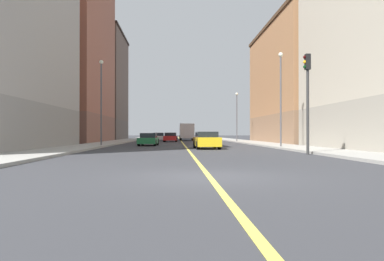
{
  "coord_description": "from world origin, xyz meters",
  "views": [
    {
      "loc": [
        -0.96,
        -10.75,
        1.23
      ],
      "look_at": [
        0.67,
        25.68,
        1.48
      ],
      "focal_mm": 35.76,
      "sensor_mm": 36.0,
      "label": 1
    }
  ],
  "objects_px": {
    "car_red": "(171,137)",
    "car_green": "(149,139)",
    "car_silver": "(159,137)",
    "car_yellow": "(207,140)",
    "traffic_light_left_near": "(307,89)",
    "building_right_distant": "(91,86)",
    "street_lamp_left_far": "(237,111)",
    "box_truck": "(187,132)",
    "street_lamp_right_near": "(101,94)",
    "street_lamp_left_near": "(281,90)",
    "building_right_midblock": "(60,56)",
    "building_left_mid": "(312,84)"
  },
  "relations": [
    {
      "from": "box_truck",
      "to": "car_red",
      "type": "bearing_deg",
      "value": -106.03
    },
    {
      "from": "building_left_mid",
      "to": "car_red",
      "type": "distance_m",
      "value": 20.56
    },
    {
      "from": "traffic_light_left_near",
      "to": "box_truck",
      "type": "xyz_separation_m",
      "value": [
        -5.64,
        42.17,
        -2.26
      ]
    },
    {
      "from": "car_red",
      "to": "building_right_distant",
      "type": "bearing_deg",
      "value": 133.49
    },
    {
      "from": "street_lamp_right_near",
      "to": "car_silver",
      "type": "bearing_deg",
      "value": 81.41
    },
    {
      "from": "street_lamp_right_near",
      "to": "building_right_distant",
      "type": "bearing_deg",
      "value": 103.65
    },
    {
      "from": "car_yellow",
      "to": "car_green",
      "type": "relative_size",
      "value": 0.86
    },
    {
      "from": "car_red",
      "to": "car_green",
      "type": "height_order",
      "value": "car_red"
    },
    {
      "from": "traffic_light_left_near",
      "to": "car_silver",
      "type": "height_order",
      "value": "traffic_light_left_near"
    },
    {
      "from": "car_yellow",
      "to": "building_right_distant",
      "type": "bearing_deg",
      "value": 113.7
    },
    {
      "from": "street_lamp_right_near",
      "to": "box_truck",
      "type": "bearing_deg",
      "value": 73.26
    },
    {
      "from": "building_right_distant",
      "to": "street_lamp_left_far",
      "type": "distance_m",
      "value": 29.97
    },
    {
      "from": "building_right_midblock",
      "to": "traffic_light_left_near",
      "type": "height_order",
      "value": "building_right_midblock"
    },
    {
      "from": "street_lamp_left_near",
      "to": "building_right_midblock",
      "type": "bearing_deg",
      "value": 139.45
    },
    {
      "from": "car_silver",
      "to": "traffic_light_left_near",
      "type": "bearing_deg",
      "value": -75.68
    },
    {
      "from": "street_lamp_left_near",
      "to": "street_lamp_right_near",
      "type": "relative_size",
      "value": 0.99
    },
    {
      "from": "building_right_distant",
      "to": "car_yellow",
      "type": "xyz_separation_m",
      "value": [
        17.72,
        -40.36,
        -9.06
      ]
    },
    {
      "from": "building_left_mid",
      "to": "car_silver",
      "type": "bearing_deg",
      "value": 143.26
    },
    {
      "from": "building_left_mid",
      "to": "box_truck",
      "type": "relative_size",
      "value": 3.14
    },
    {
      "from": "building_left_mid",
      "to": "box_truck",
      "type": "xyz_separation_m",
      "value": [
        -15.2,
        16.8,
        -5.88
      ]
    },
    {
      "from": "car_yellow",
      "to": "box_truck",
      "type": "height_order",
      "value": "box_truck"
    },
    {
      "from": "box_truck",
      "to": "car_green",
      "type": "bearing_deg",
      "value": -100.03
    },
    {
      "from": "car_yellow",
      "to": "box_truck",
      "type": "relative_size",
      "value": 0.58
    },
    {
      "from": "car_yellow",
      "to": "street_lamp_left_near",
      "type": "bearing_deg",
      "value": 8.58
    },
    {
      "from": "building_left_mid",
      "to": "traffic_light_left_near",
      "type": "bearing_deg",
      "value": -110.66
    },
    {
      "from": "car_red",
      "to": "box_truck",
      "type": "relative_size",
      "value": 0.66
    },
    {
      "from": "car_silver",
      "to": "car_red",
      "type": "xyz_separation_m",
      "value": [
        2.02,
        -6.99,
        0.02
      ]
    },
    {
      "from": "car_green",
      "to": "box_truck",
      "type": "xyz_separation_m",
      "value": [
        4.57,
        25.84,
        0.89
      ]
    },
    {
      "from": "traffic_light_left_near",
      "to": "car_yellow",
      "type": "height_order",
      "value": "traffic_light_left_near"
    },
    {
      "from": "building_right_midblock",
      "to": "building_left_mid",
      "type": "bearing_deg",
      "value": -7.37
    },
    {
      "from": "building_right_midblock",
      "to": "traffic_light_left_near",
      "type": "distance_m",
      "value": 38.16
    },
    {
      "from": "building_right_distant",
      "to": "street_lamp_left_far",
      "type": "height_order",
      "value": "building_right_distant"
    },
    {
      "from": "building_left_mid",
      "to": "street_lamp_left_near",
      "type": "distance_m",
      "value": 18.53
    },
    {
      "from": "street_lamp_left_far",
      "to": "box_truck",
      "type": "xyz_separation_m",
      "value": [
        -6.66,
        10.87,
        -2.76
      ]
    },
    {
      "from": "car_yellow",
      "to": "box_truck",
      "type": "bearing_deg",
      "value": 90.87
    },
    {
      "from": "traffic_light_left_near",
      "to": "car_green",
      "type": "xyz_separation_m",
      "value": [
        -10.21,
        16.33,
        -3.15
      ]
    },
    {
      "from": "street_lamp_left_near",
      "to": "car_silver",
      "type": "xyz_separation_m",
      "value": [
        -11.27,
        31.02,
        -4.12
      ]
    },
    {
      "from": "street_lamp_left_far",
      "to": "box_truck",
      "type": "relative_size",
      "value": 0.97
    },
    {
      "from": "car_yellow",
      "to": "traffic_light_left_near",
      "type": "bearing_deg",
      "value": -58.07
    },
    {
      "from": "car_silver",
      "to": "car_yellow",
      "type": "xyz_separation_m",
      "value": [
        5.13,
        -31.94,
        0.04
      ]
    },
    {
      "from": "traffic_light_left_near",
      "to": "street_lamp_left_far",
      "type": "xyz_separation_m",
      "value": [
        1.02,
        31.3,
        0.51
      ]
    },
    {
      "from": "street_lamp_left_near",
      "to": "car_silver",
      "type": "bearing_deg",
      "value": 109.96
    },
    {
      "from": "building_right_distant",
      "to": "street_lamp_left_near",
      "type": "xyz_separation_m",
      "value": [
        23.86,
        -39.43,
        -4.98
      ]
    },
    {
      "from": "building_right_midblock",
      "to": "car_yellow",
      "type": "xyz_separation_m",
      "value": [
        17.72,
        -21.34,
        -10.84
      ]
    },
    {
      "from": "building_right_midblock",
      "to": "street_lamp_left_near",
      "type": "distance_m",
      "value": 32.12
    },
    {
      "from": "building_left_mid",
      "to": "box_truck",
      "type": "distance_m",
      "value": 23.41
    },
    {
      "from": "car_red",
      "to": "box_truck",
      "type": "height_order",
      "value": "box_truck"
    },
    {
      "from": "building_right_distant",
      "to": "street_lamp_left_far",
      "type": "xyz_separation_m",
      "value": [
        23.86,
        -17.28,
        -5.47
      ]
    },
    {
      "from": "street_lamp_left_far",
      "to": "box_truck",
      "type": "bearing_deg",
      "value": 121.48
    },
    {
      "from": "street_lamp_right_near",
      "to": "street_lamp_left_far",
      "type": "relative_size",
      "value": 1.15
    }
  ]
}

